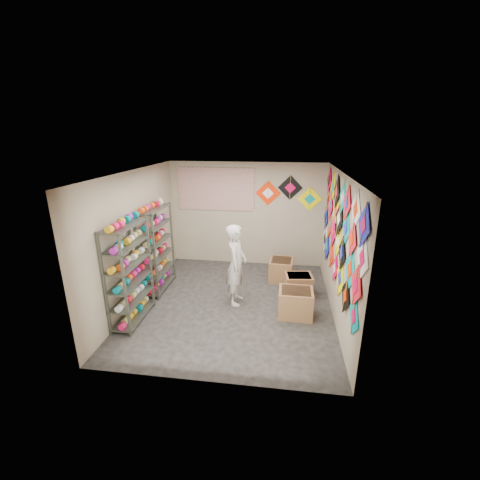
# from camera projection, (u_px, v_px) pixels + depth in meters

# --- Properties ---
(ground) EXTENTS (4.50, 4.50, 0.00)m
(ground) POSITION_uv_depth(u_px,v_px,m) (233.00, 303.00, 6.71)
(ground) COLOR black
(room_walls) EXTENTS (4.50, 4.50, 4.50)m
(room_walls) POSITION_uv_depth(u_px,v_px,m) (233.00, 228.00, 6.18)
(room_walls) COLOR tan
(room_walls) RESTS_ON ground
(shelf_rack_front) EXTENTS (0.40, 1.10, 1.90)m
(shelf_rack_front) POSITION_uv_depth(u_px,v_px,m) (129.00, 274.00, 5.84)
(shelf_rack_front) COLOR #4C5147
(shelf_rack_front) RESTS_ON ground
(shelf_rack_back) EXTENTS (0.40, 1.10, 1.90)m
(shelf_rack_back) POSITION_uv_depth(u_px,v_px,m) (156.00, 249.00, 7.06)
(shelf_rack_back) COLOR #4C5147
(shelf_rack_back) RESTS_ON ground
(string_spools) EXTENTS (0.12, 2.36, 0.12)m
(string_spools) POSITION_uv_depth(u_px,v_px,m) (144.00, 256.00, 6.42)
(string_spools) COLOR #FF1A66
(string_spools) RESTS_ON ground
(kite_wall_display) EXTENTS (0.06, 4.27, 2.08)m
(kite_wall_display) POSITION_uv_depth(u_px,v_px,m) (338.00, 231.00, 5.93)
(kite_wall_display) COLOR #00989F
(kite_wall_display) RESTS_ON room_walls
(back_wall_kites) EXTENTS (1.68, 0.02, 0.89)m
(back_wall_kites) POSITION_uv_depth(u_px,v_px,m) (289.00, 193.00, 8.05)
(back_wall_kites) COLOR #FF2B00
(back_wall_kites) RESTS_ON room_walls
(poster) EXTENTS (2.00, 0.01, 1.10)m
(poster) POSITION_uv_depth(u_px,v_px,m) (216.00, 189.00, 8.27)
(poster) COLOR #7C4FAB
(poster) RESTS_ON room_walls
(shopkeeper) EXTENTS (0.64, 0.44, 1.69)m
(shopkeeper) POSITION_uv_depth(u_px,v_px,m) (236.00, 265.00, 6.49)
(shopkeeper) COLOR beige
(shopkeeper) RESTS_ON ground
(carton_a) EXTENTS (0.65, 0.54, 0.54)m
(carton_a) POSITION_uv_depth(u_px,v_px,m) (295.00, 303.00, 6.18)
(carton_a) COLOR olive
(carton_a) RESTS_ON ground
(carton_b) EXTENTS (0.62, 0.53, 0.47)m
(carton_b) POSITION_uv_depth(u_px,v_px,m) (298.00, 285.00, 6.99)
(carton_b) COLOR olive
(carton_b) RESTS_ON ground
(carton_c) EXTENTS (0.58, 0.63, 0.52)m
(carton_c) POSITION_uv_depth(u_px,v_px,m) (281.00, 270.00, 7.69)
(carton_c) COLOR olive
(carton_c) RESTS_ON ground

